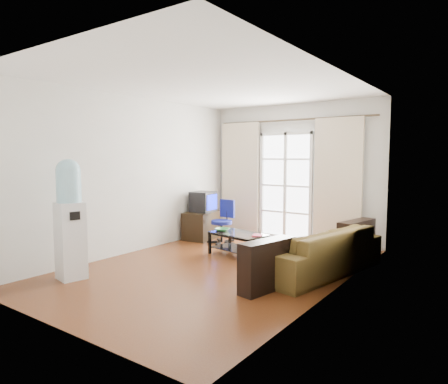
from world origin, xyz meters
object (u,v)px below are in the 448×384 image
object	(u,v)px
sofa	(318,250)
coffee_table	(238,241)
task_chair	(222,230)
tv_stand	(201,225)
crt_tv	(203,202)
water_cooler	(70,217)

from	to	relation	value
sofa	coffee_table	bearing A→B (deg)	-84.01
sofa	task_chair	size ratio (longest dim) A/B	2.80
tv_stand	crt_tv	size ratio (longest dim) A/B	1.55
tv_stand	coffee_table	bearing A→B (deg)	-37.26
sofa	coffee_table	xyz separation A→B (m)	(-1.46, 0.13, -0.07)
coffee_table	crt_tv	size ratio (longest dim) A/B	2.15
coffee_table	task_chair	bearing A→B (deg)	140.68
sofa	water_cooler	size ratio (longest dim) A/B	1.42
tv_stand	water_cooler	bearing A→B (deg)	-95.12
water_cooler	task_chair	bearing A→B (deg)	94.81
crt_tv	sofa	bearing A→B (deg)	-22.98
tv_stand	crt_tv	world-z (taller)	crt_tv
coffee_table	crt_tv	distance (m)	1.67
coffee_table	tv_stand	size ratio (longest dim) A/B	1.39
sofa	task_chair	world-z (taller)	task_chair
tv_stand	task_chair	bearing A→B (deg)	-17.96
coffee_table	task_chair	xyz separation A→B (m)	(-0.79, 0.65, -0.00)
crt_tv	water_cooler	distance (m)	3.16
task_chair	sofa	bearing A→B (deg)	-16.88
water_cooler	tv_stand	bearing A→B (deg)	105.97
crt_tv	tv_stand	bearing A→B (deg)	-100.39
coffee_table	water_cooler	xyz separation A→B (m)	(-1.17, -2.37, 0.61)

